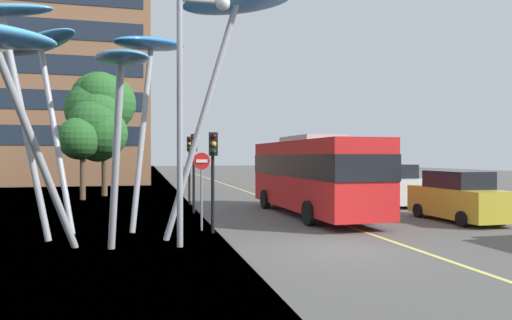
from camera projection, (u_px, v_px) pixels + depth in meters
name	position (u px, v px, depth m)	size (l,w,h in m)	color
ground	(316.00, 253.00, 12.79)	(120.00, 240.00, 0.10)	#54514F
red_bus	(312.00, 172.00, 20.55)	(2.93, 10.36, 3.56)	red
leaf_sculpture	(95.00, 47.00, 14.34)	(10.71, 10.69, 8.06)	#9EA0A5
traffic_light_kerb_near	(213.00, 160.00, 15.74)	(0.28, 0.42, 3.47)	black
traffic_light_kerb_far	(194.00, 156.00, 21.28)	(0.28, 0.42, 3.68)	black
traffic_light_island_mid	(190.00, 156.00, 25.04)	(0.28, 0.42, 3.73)	black
car_parked_mid	(457.00, 198.00, 18.74)	(1.94, 4.55, 2.05)	gold
car_parked_far	(393.00, 186.00, 24.96)	(1.97, 4.40, 2.22)	silver
street_lamp	(192.00, 85.00, 13.46)	(1.59, 0.44, 7.44)	gray
tree_pavement_near	(101.00, 103.00, 30.67)	(4.47, 5.64, 8.48)	brown
tree_pavement_far	(96.00, 129.00, 28.83)	(4.10, 3.84, 6.81)	brown
no_entry_sign	(202.00, 179.00, 16.36)	(0.60, 0.12, 2.78)	gray
backdrop_building	(41.00, 76.00, 46.89)	(21.73, 15.51, 21.73)	#8E6042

